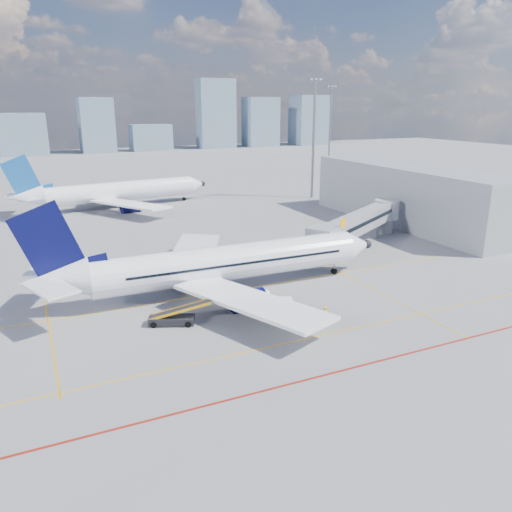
% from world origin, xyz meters
% --- Properties ---
extents(ground, '(420.00, 420.00, 0.00)m').
position_xyz_m(ground, '(0.00, 0.00, 0.00)').
color(ground, slate).
rests_on(ground, ground).
extents(apron_markings, '(90.00, 35.12, 0.01)m').
position_xyz_m(apron_markings, '(-0.58, -3.91, 0.01)').
color(apron_markings, '#E99E0C').
rests_on(apron_markings, ground).
extents(jet_bridge, '(23.55, 15.78, 6.30)m').
position_xyz_m(jet_bridge, '(23.51, 16.91, 3.74)').
color(jet_bridge, '#9C9FA4').
rests_on(jet_bridge, ground).
extents(terminal_block, '(10.00, 42.00, 10.00)m').
position_xyz_m(terminal_block, '(39.95, 26.00, 5.00)').
color(terminal_block, '#9C9FA4').
rests_on(terminal_block, ground).
extents(floodlight_mast_ne, '(3.20, 0.61, 25.45)m').
position_xyz_m(floodlight_mast_ne, '(38.00, 55.00, 13.59)').
color(floodlight_mast_ne, slate).
rests_on(floodlight_mast_ne, ground).
extents(floodlight_mast_far, '(3.20, 0.61, 25.45)m').
position_xyz_m(floodlight_mast_far, '(65.00, 90.00, 13.59)').
color(floodlight_mast_far, slate).
rests_on(floodlight_mast_far, ground).
extents(distant_skyline, '(250.06, 15.55, 31.70)m').
position_xyz_m(distant_skyline, '(5.20, 190.00, 11.40)').
color(distant_skyline, slate).
rests_on(distant_skyline, ground).
extents(main_aircraft, '(40.66, 35.43, 11.85)m').
position_xyz_m(main_aircraft, '(-2.43, 8.27, 3.22)').
color(main_aircraft, white).
rests_on(main_aircraft, ground).
extents(second_aircraft, '(40.16, 34.87, 11.77)m').
position_xyz_m(second_aircraft, '(-4.41, 61.46, 3.22)').
color(second_aircraft, white).
rests_on(second_aircraft, ground).
extents(baggage_tug, '(2.69, 1.86, 1.74)m').
position_xyz_m(baggage_tug, '(1.46, -2.01, 0.83)').
color(baggage_tug, white).
rests_on(baggage_tug, ground).
extents(cargo_dolly, '(3.45, 2.30, 1.74)m').
position_xyz_m(cargo_dolly, '(0.73, -0.31, 0.95)').
color(cargo_dolly, black).
rests_on(cargo_dolly, ground).
extents(belt_loader, '(6.06, 3.58, 2.48)m').
position_xyz_m(belt_loader, '(-9.20, 2.02, 0.64)').
color(belt_loader, black).
rests_on(belt_loader, ground).
extents(ramp_worker, '(0.83, 0.83, 1.95)m').
position_xyz_m(ramp_worker, '(3.82, -4.24, 0.97)').
color(ramp_worker, yellow).
rests_on(ramp_worker, ground).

